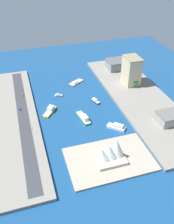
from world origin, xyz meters
TOP-DOWN VIEW (x-y plane):
  - ground_plane at (0.00, 0.00)m, footprint 440.00×440.00m
  - quay_west at (-84.90, 0.00)m, footprint 70.00×240.00m
  - quay_east at (84.90, 0.00)m, footprint 70.00×240.00m
  - peninsula_point at (-7.10, 90.67)m, footprint 81.61×52.81m
  - road_strip at (65.57, 0.00)m, footprint 12.64×228.00m
  - ferry_yellow_fast at (33.54, -3.60)m, footprint 19.72×23.02m
  - barge_flat_brown at (-15.45, -64.70)m, footprint 24.77×20.66m
  - ferry_white_commuter at (-32.05, 48.65)m, footprint 20.09×19.05m
  - ferry_green_doubledeck at (-1.75, 22.23)m, footprint 11.60×29.52m
  - yacht_sleek_gray at (16.53, -36.33)m, footprint 11.84×5.29m
  - patrol_launch_navy at (-26.68, -8.79)m, footprint 8.93×15.36m
  - carpark_squat_concrete at (-96.75, 58.78)m, footprint 38.43×22.01m
  - office_block_beige at (-88.15, -36.47)m, footprint 19.92×26.80m
  - warehouse_low_gray at (-94.15, -86.42)m, footprint 43.48×27.05m
  - taxi_yellow_cab at (61.96, -46.18)m, footprint 2.13×4.97m
  - hatchback_blue at (68.30, -14.51)m, footprint 2.15×4.57m
  - traffic_light_waterfront at (58.02, 31.94)m, footprint 0.36×0.36m
  - opera_landmark at (-7.34, 90.67)m, footprint 29.13×25.50m
  - park_tree_cluster at (-90.38, -27.14)m, footprint 6.54×15.75m

SIDE VIEW (x-z plane):
  - ground_plane at x=0.00m, z-range 0.00..0.00m
  - peninsula_point at x=-7.10m, z-range 0.00..2.00m
  - barge_flat_brown at x=-15.45m, z-range -0.47..2.54m
  - yacht_sleek_gray at x=16.53m, z-range -0.51..3.16m
  - patrol_launch_navy at x=-26.68m, z-range -0.44..3.53m
  - quay_west at x=-84.90m, z-range 0.00..3.25m
  - quay_east at x=84.90m, z-range 0.00..3.25m
  - ferry_white_commuter at x=-32.05m, z-range -0.71..5.13m
  - ferry_yellow_fast at x=33.54m, z-range -0.92..5.43m
  - ferry_green_doubledeck at x=-1.75m, z-range -1.24..5.86m
  - road_strip at x=65.57m, z-range 3.25..3.40m
  - taxi_yellow_cab at x=61.96m, z-range 3.39..4.87m
  - hatchback_blue at x=68.30m, z-range 3.39..4.98m
  - traffic_light_waterfront at x=58.02m, z-range 4.34..10.84m
  - park_tree_cluster at x=-90.38m, z-range 4.23..13.13m
  - carpark_squat_concrete at x=-96.75m, z-range 3.28..14.67m
  - warehouse_low_gray at x=-94.15m, z-range 3.28..16.97m
  - opera_landmark at x=-7.34m, z-range -1.23..21.72m
  - office_block_beige at x=-88.15m, z-range 3.28..42.25m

